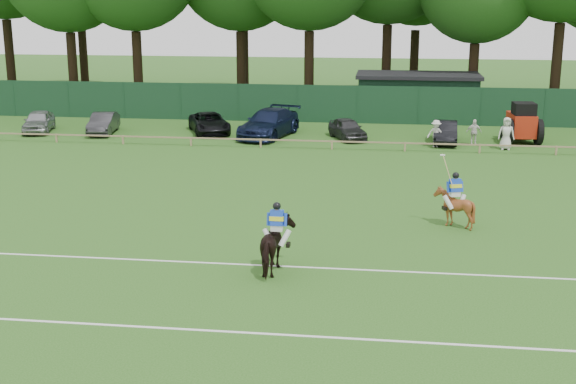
% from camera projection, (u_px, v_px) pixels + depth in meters
% --- Properties ---
extents(ground, '(160.00, 160.00, 0.00)m').
position_uv_depth(ground, '(261.00, 255.00, 25.46)').
color(ground, '#1E4C14').
rests_on(ground, ground).
extents(horse_dark, '(0.95, 2.02, 1.70)m').
position_uv_depth(horse_dark, '(277.00, 246.00, 23.71)').
color(horse_dark, black).
rests_on(horse_dark, ground).
extents(horse_chestnut, '(1.53, 1.62, 1.47)m').
position_uv_depth(horse_chestnut, '(454.00, 207.00, 28.39)').
color(horse_chestnut, brown).
rests_on(horse_chestnut, ground).
extents(sedan_silver, '(2.49, 4.19, 1.33)m').
position_uv_depth(sedan_silver, '(39.00, 121.00, 47.77)').
color(sedan_silver, '#98999C').
rests_on(sedan_silver, ground).
extents(sedan_grey, '(1.88, 3.99, 1.26)m').
position_uv_depth(sedan_grey, '(103.00, 123.00, 47.26)').
color(sedan_grey, '#2A2A2C').
rests_on(sedan_grey, ground).
extents(suv_black, '(3.65, 4.94, 1.25)m').
position_uv_depth(suv_black, '(209.00, 123.00, 47.42)').
color(suv_black, black).
rests_on(suv_black, ground).
extents(sedan_navy, '(3.64, 6.02, 1.63)m').
position_uv_depth(sedan_navy, '(269.00, 123.00, 46.15)').
color(sedan_navy, '#101834').
rests_on(sedan_navy, ground).
extents(hatch_grey, '(2.77, 3.87, 1.23)m').
position_uv_depth(hatch_grey, '(347.00, 129.00, 45.49)').
color(hatch_grey, '#2F2F31').
rests_on(hatch_grey, ground).
extents(estate_black, '(1.53, 3.86, 1.25)m').
position_uv_depth(estate_black, '(445.00, 132.00, 44.31)').
color(estate_black, black).
rests_on(estate_black, ground).
extents(spectator_left, '(1.04, 0.66, 1.53)m').
position_uv_depth(spectator_left, '(436.00, 134.00, 43.09)').
color(spectator_left, beige).
rests_on(spectator_left, ground).
extents(spectator_mid, '(0.90, 0.45, 1.47)m').
position_uv_depth(spectator_mid, '(474.00, 132.00, 43.65)').
color(spectator_mid, silver).
rests_on(spectator_mid, ground).
extents(spectator_right, '(0.89, 0.59, 1.80)m').
position_uv_depth(spectator_right, '(506.00, 134.00, 42.32)').
color(spectator_right, beige).
rests_on(spectator_right, ground).
extents(rider_dark, '(0.94, 0.38, 1.41)m').
position_uv_depth(rider_dark, '(277.00, 223.00, 23.51)').
color(rider_dark, silver).
rests_on(rider_dark, ground).
extents(rider_chestnut, '(0.98, 0.53, 2.05)m').
position_uv_depth(rider_chestnut, '(455.00, 189.00, 28.20)').
color(rider_chestnut, silver).
rests_on(rider_chestnut, ground).
extents(pitch_lines, '(60.00, 5.10, 0.01)m').
position_uv_depth(pitch_lines, '(242.00, 295.00, 22.10)').
color(pitch_lines, silver).
rests_on(pitch_lines, ground).
extents(pitch_rail, '(62.10, 0.10, 0.50)m').
position_uv_depth(pitch_rail, '(314.00, 141.00, 42.63)').
color(pitch_rail, '#997F5B').
rests_on(pitch_rail, ground).
extents(perimeter_fence, '(92.08, 0.08, 2.50)m').
position_uv_depth(perimeter_fence, '(327.00, 104.00, 51.06)').
color(perimeter_fence, '#14351E').
rests_on(perimeter_fence, ground).
extents(utility_shed, '(8.40, 4.40, 3.04)m').
position_uv_depth(utility_shed, '(417.00, 95.00, 53.12)').
color(utility_shed, '#14331E').
rests_on(utility_shed, ground).
extents(tree_row, '(96.00, 12.00, 21.00)m').
position_uv_depth(tree_row, '(361.00, 106.00, 58.81)').
color(tree_row, '#26561C').
rests_on(tree_row, ground).
extents(tractor, '(2.07, 2.93, 2.36)m').
position_uv_depth(tractor, '(522.00, 124.00, 44.21)').
color(tractor, '#A8220F').
rests_on(tractor, ground).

